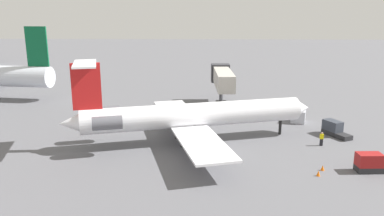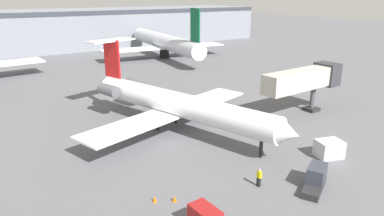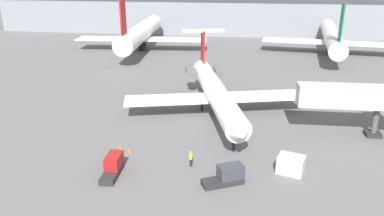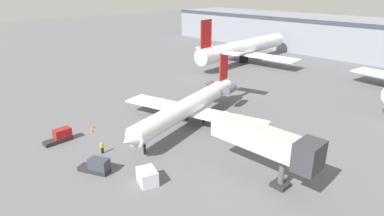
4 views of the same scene
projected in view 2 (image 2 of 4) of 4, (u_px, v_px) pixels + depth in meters
name	position (u px, v px, depth m)	size (l,w,h in m)	color
ground_plane	(164.00, 142.00, 39.84)	(400.00, 400.00, 0.10)	#5B5B60
regional_jet	(173.00, 103.00, 42.50)	(25.51, 30.49, 10.08)	white
jet_bridge	(307.00, 79.00, 47.78)	(13.65, 3.52, 6.64)	#B7B2A8
ground_crew_marshaller	(259.00, 178.00, 30.29)	(0.27, 0.40, 1.69)	black
baggage_tug_lead	(316.00, 179.00, 30.13)	(4.20, 3.08, 1.90)	#262628
cargo_container_uld	(329.00, 149.00, 35.84)	(3.02, 2.62, 1.78)	silver
traffic_cone_near	(174.00, 198.00, 28.25)	(0.36, 0.36, 0.55)	orange
traffic_cone_mid	(155.00, 199.00, 28.18)	(0.36, 0.36, 0.55)	orange
terminal_building	(29.00, 31.00, 102.62)	(151.80, 24.90, 11.43)	gray
parked_airliner_west_mid	(164.00, 42.00, 90.37)	(33.29, 39.25, 13.22)	silver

